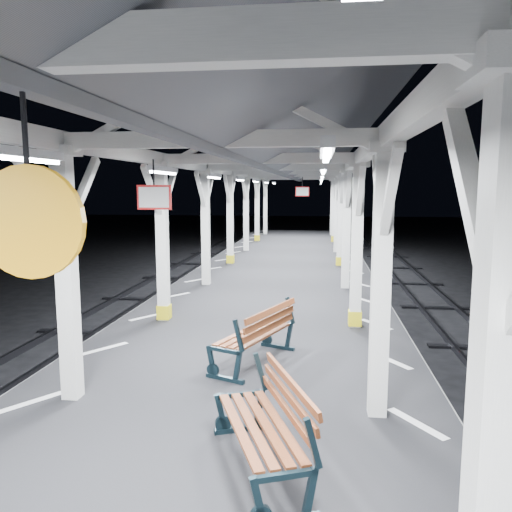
# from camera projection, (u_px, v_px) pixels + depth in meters

# --- Properties ---
(ground) EXTENTS (120.00, 120.00, 0.00)m
(ground) POSITION_uv_depth(u_px,v_px,m) (243.00, 411.00, 8.57)
(ground) COLOR black
(ground) RESTS_ON ground
(platform) EXTENTS (6.00, 50.00, 1.00)m
(platform) POSITION_uv_depth(u_px,v_px,m) (243.00, 383.00, 8.50)
(platform) COLOR black
(platform) RESTS_ON ground
(hazard_stripes_left) EXTENTS (1.00, 48.00, 0.01)m
(hazard_stripes_left) POSITION_uv_depth(u_px,v_px,m) (105.00, 349.00, 8.74)
(hazard_stripes_left) COLOR silver
(hazard_stripes_left) RESTS_ON platform
(hazard_stripes_right) EXTENTS (1.00, 48.00, 0.01)m
(hazard_stripes_right) POSITION_uv_depth(u_px,v_px,m) (391.00, 361.00, 8.12)
(hazard_stripes_right) COLOR silver
(hazard_stripes_right) RESTS_ON platform
(canopy) EXTENTS (5.40, 49.00, 4.65)m
(canopy) POSITION_uv_depth(u_px,v_px,m) (242.00, 140.00, 7.93)
(canopy) COLOR silver
(canopy) RESTS_ON platform
(bench_near) EXTENTS (1.23, 1.85, 0.94)m
(bench_near) POSITION_uv_depth(u_px,v_px,m) (270.00, 422.00, 4.92)
(bench_near) COLOR black
(bench_near) RESTS_ON platform
(bench_mid) EXTENTS (1.26, 1.88, 0.96)m
(bench_mid) POSITION_uv_depth(u_px,v_px,m) (259.00, 333.00, 7.91)
(bench_mid) COLOR black
(bench_mid) RESTS_ON platform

